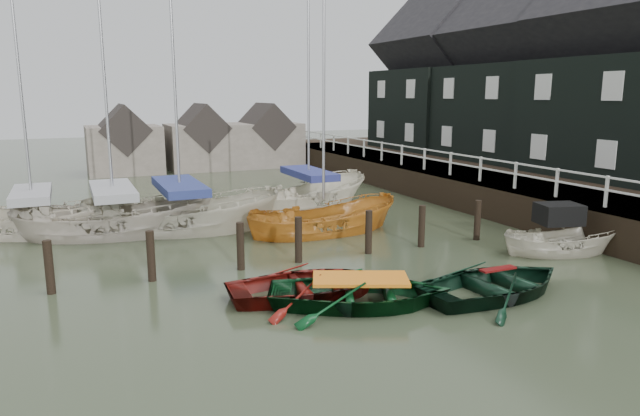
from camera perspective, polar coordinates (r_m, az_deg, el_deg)
name	(u,v)px	position (r m, az deg, el deg)	size (l,w,h in m)	color
ground	(383,287)	(15.28, 6.32, -7.85)	(120.00, 120.00, 0.00)	#303823
pier	(449,184)	(28.36, 12.78, 2.35)	(3.04, 32.00, 2.70)	black
land_strip	(535,191)	(32.05, 20.68, 1.63)	(14.00, 38.00, 1.50)	black
quay_houses	(564,80)	(30.73, 23.21, 11.71)	(6.52, 28.14, 10.01)	black
mooring_pilings	(301,246)	(17.24, -1.90, -3.81)	(13.72, 0.22, 1.80)	black
far_sheds	(199,141)	(39.42, -11.97, 6.53)	(14.00, 4.08, 4.39)	#665B51
rowboat_red	(311,296)	(14.54, -0.86, -8.79)	(3.01, 4.21, 0.87)	#62130E
rowboat_green	(360,305)	(14.00, 4.02, -9.64)	(3.13, 4.38, 0.91)	black
rowboat_dkgreen	(496,295)	(15.28, 17.22, -8.31)	(3.07, 4.30, 0.89)	black
motorboat	(560,250)	(19.78, 22.90, -3.90)	(4.16, 2.46, 2.34)	#BBB6A0
sailboat_a	(116,233)	(21.95, -19.76, -2.36)	(7.45, 4.08, 10.78)	#BEB4A2
sailboat_b	(182,229)	(21.86, -13.67, -2.06)	(7.78, 4.59, 12.15)	beige
sailboat_c	(324,232)	(21.01, 0.36, -2.40)	(5.93, 2.31, 9.67)	#B66E22
sailboat_d	(309,206)	(25.49, -1.11, 0.16)	(7.21, 4.79, 12.03)	beige
sailboat_e	(35,233)	(23.11, -26.59, -2.23)	(6.85, 4.77, 10.66)	beige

